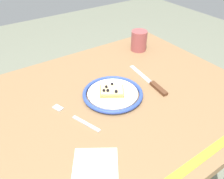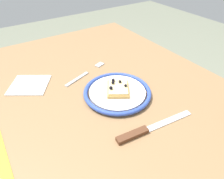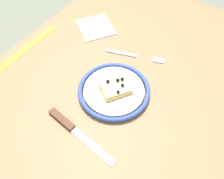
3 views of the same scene
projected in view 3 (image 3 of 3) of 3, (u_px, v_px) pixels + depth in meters
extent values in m
plane|color=gray|center=(116.00, 163.00, 1.37)|extent=(6.00, 6.00, 0.00)
cube|color=#936D47|center=(118.00, 85.00, 0.82)|extent=(1.09, 0.79, 0.03)
cylinder|color=#4C4742|center=(116.00, 41.00, 1.46)|extent=(0.05, 0.05, 0.67)
cylinder|color=white|center=(114.00, 91.00, 0.78)|extent=(0.18, 0.18, 0.01)
torus|color=#334FB2|center=(114.00, 90.00, 0.78)|extent=(0.22, 0.22, 0.01)
cube|color=tan|center=(115.00, 89.00, 0.77)|extent=(0.11, 0.11, 0.01)
cube|color=#F4DD94|center=(115.00, 87.00, 0.76)|extent=(0.10, 0.09, 0.01)
sphere|color=black|center=(122.00, 85.00, 0.76)|extent=(0.01, 0.01, 0.01)
sphere|color=black|center=(118.00, 92.00, 0.74)|extent=(0.01, 0.01, 0.01)
sphere|color=black|center=(108.00, 81.00, 0.77)|extent=(0.01, 0.01, 0.01)
sphere|color=black|center=(122.00, 79.00, 0.77)|extent=(0.01, 0.01, 0.01)
sphere|color=black|center=(118.00, 80.00, 0.77)|extent=(0.01, 0.01, 0.01)
cube|color=silver|center=(93.00, 146.00, 0.68)|extent=(0.03, 0.15, 0.00)
cube|color=#59331E|center=(62.00, 119.00, 0.72)|extent=(0.03, 0.09, 0.01)
cube|color=#B9B9B9|center=(121.00, 53.00, 0.88)|extent=(0.05, 0.11, 0.00)
cube|color=#B9B9B9|center=(158.00, 60.00, 0.86)|extent=(0.03, 0.04, 0.00)
cube|color=yellow|center=(22.00, 52.00, 0.89)|extent=(0.33, 0.03, 0.00)
cube|color=white|center=(96.00, 27.00, 0.97)|extent=(0.17, 0.17, 0.00)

